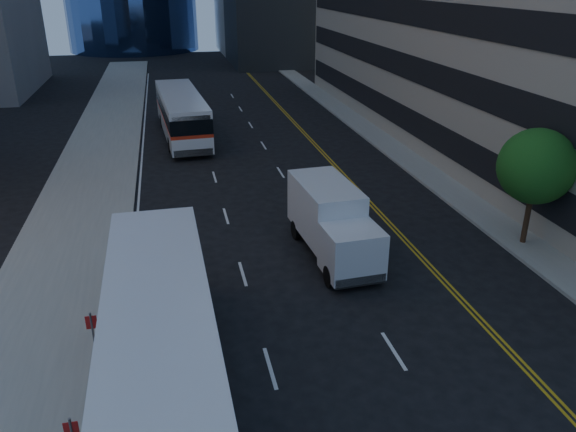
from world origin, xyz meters
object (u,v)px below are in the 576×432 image
object	(u,v)px
street_tree	(536,167)
bus_rear	(182,114)
bus_front	(161,356)
box_truck	(332,222)

from	to	relation	value
street_tree	bus_rear	xyz separation A→B (m)	(-13.92, 21.47, -1.89)
street_tree	bus_front	world-z (taller)	street_tree
bus_front	box_truck	bearing A→B (deg)	47.81
street_tree	bus_front	size ratio (longest dim) A/B	0.39
street_tree	bus_front	bearing A→B (deg)	-155.32
street_tree	bus_rear	world-z (taller)	street_tree
bus_front	bus_rear	size ratio (longest dim) A/B	1.03
bus_rear	box_truck	size ratio (longest dim) A/B	1.98
box_truck	bus_front	bearing A→B (deg)	-135.17
street_tree	box_truck	xyz separation A→B (m)	(-8.59, 0.81, -2.07)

